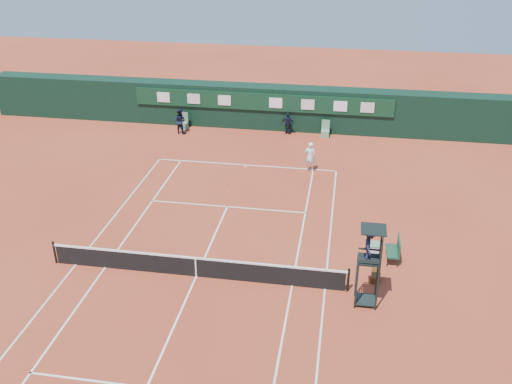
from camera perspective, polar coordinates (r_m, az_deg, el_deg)
ground at (r=24.77m, az=-5.99°, el=-8.39°), size 90.00×90.00×0.00m
court_lines at (r=24.77m, az=-5.99°, el=-8.38°), size 11.05×23.85×0.01m
tennis_net at (r=24.48m, az=-6.04°, el=-7.41°), size 12.90×0.10×1.10m
back_wall at (r=40.67m, az=0.72°, el=8.54°), size 40.00×1.65×3.00m
linesman_chair_left at (r=41.05m, az=-7.22°, el=6.75°), size 0.55×0.50×1.15m
linesman_chair_right at (r=39.48m, az=6.93°, el=5.94°), size 0.55×0.50×1.15m
umpire_chair at (r=22.20m, az=11.31°, el=-5.76°), size 0.96×0.95×3.42m
player_bench at (r=26.09m, az=13.75°, el=-5.54°), size 0.55×1.20×1.10m
tennis_bag at (r=24.92m, az=11.84°, el=-8.22°), size 0.42×0.83×0.30m
cooler at (r=26.34m, az=11.61°, el=-5.66°), size 0.57×0.57×0.65m
tennis_ball at (r=31.60m, az=-2.87°, el=0.06°), size 0.06×0.06×0.06m
player at (r=33.91m, az=5.44°, el=3.54°), size 0.67×0.44×1.83m
ball_kid_left at (r=40.00m, az=-7.61°, el=7.04°), size 0.99×0.85×1.76m
ball_kid_right at (r=39.58m, az=3.23°, el=6.84°), size 0.95×0.51×1.53m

